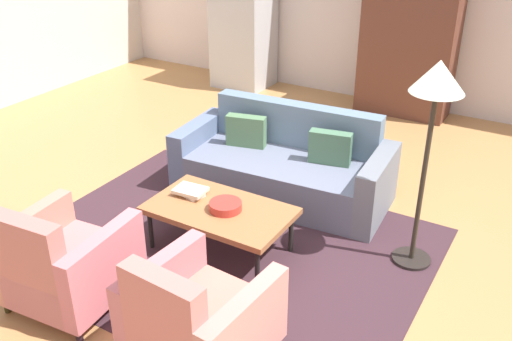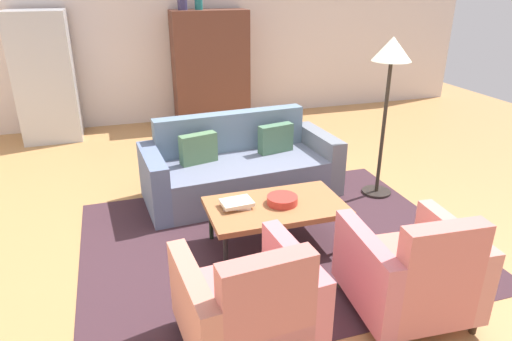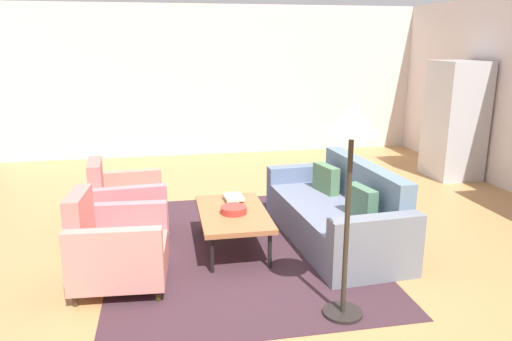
% 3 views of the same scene
% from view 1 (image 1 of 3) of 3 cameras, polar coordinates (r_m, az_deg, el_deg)
% --- Properties ---
extents(ground_plane, '(11.70, 11.70, 0.00)m').
position_cam_1_polar(ground_plane, '(5.09, 1.31, -6.91)').
color(ground_plane, '#B5824C').
extents(wall_back, '(9.75, 0.12, 2.80)m').
position_cam_1_polar(wall_back, '(8.08, 16.04, 15.77)').
color(wall_back, silver).
rests_on(wall_back, ground).
extents(area_rug, '(3.40, 2.60, 0.01)m').
position_cam_1_polar(area_rug, '(5.01, -3.21, -7.52)').
color(area_rug, '#3D252D').
rests_on(area_rug, ground).
extents(couch, '(2.16, 1.05, 0.86)m').
position_cam_1_polar(couch, '(5.71, 2.97, 0.43)').
color(couch, slate).
rests_on(couch, ground).
extents(coffee_table, '(1.20, 0.70, 0.41)m').
position_cam_1_polar(coffee_table, '(4.78, -3.65, -4.12)').
color(coffee_table, black).
rests_on(coffee_table, ground).
extents(armchair_left, '(0.86, 0.86, 0.88)m').
position_cam_1_polar(armchair_left, '(4.43, -18.78, -8.99)').
color(armchair_left, black).
rests_on(armchair_left, ground).
extents(armchair_right, '(0.85, 0.85, 0.88)m').
position_cam_1_polar(armchair_right, '(3.75, -6.10, -14.95)').
color(armchair_right, '#2E2C21').
rests_on(armchair_right, ground).
extents(fruit_bowl, '(0.27, 0.27, 0.07)m').
position_cam_1_polar(fruit_bowl, '(4.71, -3.07, -3.57)').
color(fruit_bowl, '#B1322A').
rests_on(fruit_bowl, coffee_table).
extents(book_stack, '(0.28, 0.22, 0.06)m').
position_cam_1_polar(book_stack, '(4.95, -6.58, -2.08)').
color(book_stack, beige).
rests_on(book_stack, coffee_table).
extents(cabinet, '(1.20, 0.51, 1.80)m').
position_cam_1_polar(cabinet, '(7.86, 15.02, 11.83)').
color(cabinet, brown).
rests_on(cabinet, ground).
extents(refrigerator, '(0.80, 0.73, 1.85)m').
position_cam_1_polar(refrigerator, '(8.73, -1.27, 14.36)').
color(refrigerator, '#B7BABF').
rests_on(refrigerator, ground).
extents(floor_lamp, '(0.40, 0.40, 1.72)m').
position_cam_1_polar(floor_lamp, '(4.36, 17.52, 7.02)').
color(floor_lamp, black).
rests_on(floor_lamp, ground).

